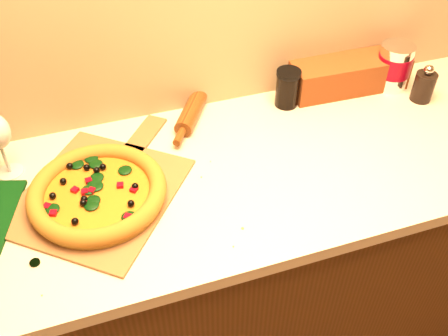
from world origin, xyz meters
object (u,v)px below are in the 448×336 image
pepper_grinder (424,86)px  rolling_pin (195,104)px  pizza_peel (102,190)px  pizza (98,193)px  coffee_canister (394,66)px  dark_jar (287,88)px

pepper_grinder → rolling_pin: bearing=166.7°
pizza_peel → pizza: pizza is taller
pizza_peel → coffee_canister: (1.01, 0.20, 0.08)m
pizza_peel → coffee_canister: coffee_canister is taller
pizza_peel → pepper_grinder: bearing=44.0°
pizza_peel → rolling_pin: bearing=77.3°
pizza_peel → dark_jar: bearing=57.4°
pizza_peel → rolling_pin: rolling_pin is taller
rolling_pin → coffee_canister: bearing=-5.8°
pepper_grinder → rolling_pin: pepper_grinder is taller
dark_jar → pizza_peel: bearing=-161.4°
pizza_peel → pepper_grinder: size_ratio=4.56×
rolling_pin → dark_jar: (0.29, -0.06, 0.04)m
pepper_grinder → rolling_pin: size_ratio=0.37×
pizza → pepper_grinder: pepper_grinder is taller
pepper_grinder → coffee_canister: 0.12m
pizza_peel → pepper_grinder: pepper_grinder is taller
rolling_pin → dark_jar: bearing=-11.0°
pizza_peel → dark_jar: size_ratio=4.66×
pizza → coffee_canister: coffee_canister is taller
coffee_canister → dark_jar: (-0.38, 0.01, -0.02)m
pepper_grinder → dark_jar: 0.45m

